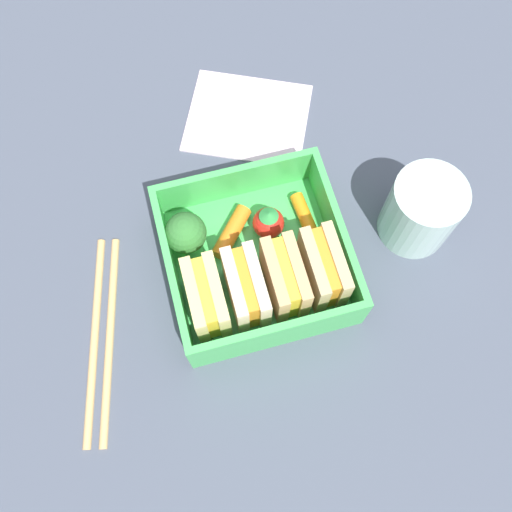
{
  "coord_description": "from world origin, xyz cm",
  "views": [
    {
      "loc": [
        4.57,
        16.89,
        48.17
      ],
      "look_at": [
        0.0,
        0.0,
        2.7
      ],
      "focal_mm": 40.0,
      "sensor_mm": 36.0,
      "label": 1
    }
  ],
  "objects_px": {
    "carrot_stick_far_left": "(303,213)",
    "folded_napkin": "(248,117)",
    "broccoli_floret": "(186,233)",
    "sandwich_center_right": "(207,298)",
    "chopstick_pair": "(101,337)",
    "drinking_glass": "(423,216)",
    "strawberry_far_left": "(268,222)",
    "sandwich_center_left": "(285,278)",
    "sandwich_left": "(323,268)",
    "carrot_stick_left": "(231,232)",
    "sandwich_center": "(246,288)"
  },
  "relations": [
    {
      "from": "carrot_stick_far_left",
      "to": "folded_napkin",
      "type": "height_order",
      "value": "carrot_stick_far_left"
    },
    {
      "from": "broccoli_floret",
      "to": "folded_napkin",
      "type": "height_order",
      "value": "broccoli_floret"
    },
    {
      "from": "sandwich_center_right",
      "to": "folded_napkin",
      "type": "bearing_deg",
      "value": -114.22
    },
    {
      "from": "chopstick_pair",
      "to": "drinking_glass",
      "type": "distance_m",
      "value": 0.3
    },
    {
      "from": "strawberry_far_left",
      "to": "drinking_glass",
      "type": "height_order",
      "value": "drinking_glass"
    },
    {
      "from": "strawberry_far_left",
      "to": "drinking_glass",
      "type": "xyz_separation_m",
      "value": [
        -0.13,
        0.03,
        0.01
      ]
    },
    {
      "from": "sandwich_center_left",
      "to": "chopstick_pair",
      "type": "height_order",
      "value": "sandwich_center_left"
    },
    {
      "from": "sandwich_center_right",
      "to": "drinking_glass",
      "type": "bearing_deg",
      "value": -172.89
    },
    {
      "from": "chopstick_pair",
      "to": "folded_napkin",
      "type": "height_order",
      "value": "chopstick_pair"
    },
    {
      "from": "folded_napkin",
      "to": "carrot_stick_far_left",
      "type": "bearing_deg",
      "value": 99.08
    },
    {
      "from": "sandwich_left",
      "to": "broccoli_floret",
      "type": "xyz_separation_m",
      "value": [
        0.1,
        -0.06,
        0.0
      ]
    },
    {
      "from": "strawberry_far_left",
      "to": "broccoli_floret",
      "type": "distance_m",
      "value": 0.07
    },
    {
      "from": "sandwich_center_left",
      "to": "broccoli_floret",
      "type": "height_order",
      "value": "sandwich_center_left"
    },
    {
      "from": "sandwich_center_left",
      "to": "sandwich_center_right",
      "type": "xyz_separation_m",
      "value": [
        0.07,
        0.0,
        0.0
      ]
    },
    {
      "from": "carrot_stick_far_left",
      "to": "carrot_stick_left",
      "type": "bearing_deg",
      "value": 1.26
    },
    {
      "from": "strawberry_far_left",
      "to": "drinking_glass",
      "type": "bearing_deg",
      "value": 166.08
    },
    {
      "from": "sandwich_center_right",
      "to": "folded_napkin",
      "type": "relative_size",
      "value": 0.5
    },
    {
      "from": "chopstick_pair",
      "to": "folded_napkin",
      "type": "bearing_deg",
      "value": -134.15
    },
    {
      "from": "sandwich_center",
      "to": "sandwich_center_right",
      "type": "bearing_deg",
      "value": 0.0
    },
    {
      "from": "sandwich_center_right",
      "to": "sandwich_center_left",
      "type": "bearing_deg",
      "value": 180.0
    },
    {
      "from": "carrot_stick_far_left",
      "to": "carrot_stick_left",
      "type": "distance_m",
      "value": 0.07
    },
    {
      "from": "sandwich_center",
      "to": "strawberry_far_left",
      "type": "xyz_separation_m",
      "value": [
        -0.04,
        -0.06,
        -0.01
      ]
    },
    {
      "from": "sandwich_left",
      "to": "sandwich_center_left",
      "type": "height_order",
      "value": "same"
    },
    {
      "from": "sandwich_center",
      "to": "broccoli_floret",
      "type": "bearing_deg",
      "value": -58.24
    },
    {
      "from": "sandwich_center_left",
      "to": "sandwich_center",
      "type": "relative_size",
      "value": 1.0
    },
    {
      "from": "chopstick_pair",
      "to": "folded_napkin",
      "type": "xyz_separation_m",
      "value": [
        -0.18,
        -0.18,
        -0.0
      ]
    },
    {
      "from": "strawberry_far_left",
      "to": "sandwich_center_right",
      "type": "bearing_deg",
      "value": 39.78
    },
    {
      "from": "sandwich_center_left",
      "to": "carrot_stick_left",
      "type": "height_order",
      "value": "sandwich_center_left"
    },
    {
      "from": "strawberry_far_left",
      "to": "broccoli_floret",
      "type": "xyz_separation_m",
      "value": [
        0.07,
        -0.0,
        0.01
      ]
    },
    {
      "from": "sandwich_center_left",
      "to": "folded_napkin",
      "type": "height_order",
      "value": "sandwich_center_left"
    },
    {
      "from": "chopstick_pair",
      "to": "carrot_stick_left",
      "type": "bearing_deg",
      "value": -155.67
    },
    {
      "from": "carrot_stick_far_left",
      "to": "drinking_glass",
      "type": "relative_size",
      "value": 0.53
    },
    {
      "from": "broccoli_floret",
      "to": "chopstick_pair",
      "type": "height_order",
      "value": "broccoli_floret"
    },
    {
      "from": "sandwich_left",
      "to": "broccoli_floret",
      "type": "bearing_deg",
      "value": -30.01
    },
    {
      "from": "drinking_glass",
      "to": "folded_napkin",
      "type": "distance_m",
      "value": 0.2
    },
    {
      "from": "sandwich_center_left",
      "to": "drinking_glass",
      "type": "bearing_deg",
      "value": -169.4
    },
    {
      "from": "sandwich_center",
      "to": "broccoli_floret",
      "type": "distance_m",
      "value": 0.07
    },
    {
      "from": "chopstick_pair",
      "to": "broccoli_floret",
      "type": "bearing_deg",
      "value": -147.33
    },
    {
      "from": "sandwich_center",
      "to": "drinking_glass",
      "type": "xyz_separation_m",
      "value": [
        -0.17,
        -0.02,
        -0.0
      ]
    },
    {
      "from": "carrot_stick_left",
      "to": "chopstick_pair",
      "type": "distance_m",
      "value": 0.14
    },
    {
      "from": "sandwich_center_right",
      "to": "carrot_stick_left",
      "type": "distance_m",
      "value": 0.07
    },
    {
      "from": "folded_napkin",
      "to": "broccoli_floret",
      "type": "bearing_deg",
      "value": 55.24
    },
    {
      "from": "chopstick_pair",
      "to": "sandwich_left",
      "type": "bearing_deg",
      "value": 179.76
    },
    {
      "from": "sandwich_center_left",
      "to": "drinking_glass",
      "type": "xyz_separation_m",
      "value": [
        -0.13,
        -0.02,
        -0.0
      ]
    },
    {
      "from": "sandwich_left",
      "to": "chopstick_pair",
      "type": "bearing_deg",
      "value": -0.24
    },
    {
      "from": "sandwich_center",
      "to": "carrot_stick_far_left",
      "type": "bearing_deg",
      "value": -138.57
    },
    {
      "from": "sandwich_center",
      "to": "broccoli_floret",
      "type": "xyz_separation_m",
      "value": [
        0.04,
        -0.06,
        0.0
      ]
    },
    {
      "from": "strawberry_far_left",
      "to": "carrot_stick_left",
      "type": "height_order",
      "value": "strawberry_far_left"
    },
    {
      "from": "sandwich_center_left",
      "to": "carrot_stick_far_left",
      "type": "distance_m",
      "value": 0.07
    },
    {
      "from": "sandwich_center",
      "to": "broccoli_floret",
      "type": "relative_size",
      "value": 1.23
    }
  ]
}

